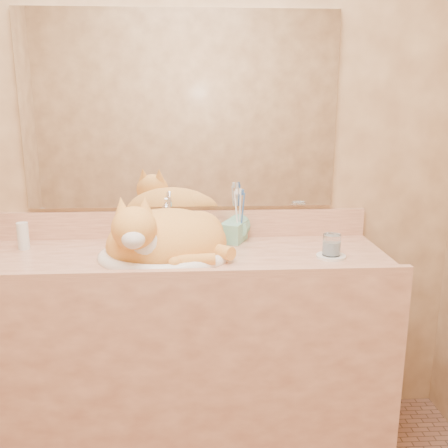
{
  "coord_description": "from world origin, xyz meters",
  "views": [
    {
      "loc": [
        0.06,
        -1.13,
        1.43
      ],
      "look_at": [
        0.16,
        0.7,
        0.98
      ],
      "focal_mm": 40.0,
      "sensor_mm": 36.0,
      "label": 1
    }
  ],
  "objects": [
    {
      "name": "toothbrush_cup",
      "position": [
        0.24,
        0.89,
        0.9
      ],
      "size": [
        0.11,
        0.11,
        0.1
      ],
      "primitive_type": "imported",
      "rotation": [
        0.0,
        0.0,
        -0.04
      ],
      "color": "#78C0A1",
      "rests_on": "vanity_counter"
    },
    {
      "name": "mirror",
      "position": [
        0.0,
        0.99,
        1.39
      ],
      "size": [
        1.3,
        0.02,
        0.8
      ],
      "primitive_type": "cube",
      "color": "white",
      "rests_on": "wall_back"
    },
    {
      "name": "water_glass",
      "position": [
        0.57,
        0.67,
        0.9
      ],
      "size": [
        0.07,
        0.07,
        0.08
      ],
      "primitive_type": "cylinder",
      "color": "white",
      "rests_on": "saucer"
    },
    {
      "name": "vanity_counter",
      "position": [
        0.0,
        0.72,
        0.42
      ],
      "size": [
        1.6,
        0.55,
        0.85
      ],
      "primitive_type": null,
      "color": "#A46549",
      "rests_on": "floor"
    },
    {
      "name": "toothbrushes",
      "position": [
        0.24,
        0.89,
        0.99
      ],
      "size": [
        0.04,
        0.04,
        0.24
      ],
      "primitive_type": null,
      "color": "silver",
      "rests_on": "toothbrush_cup"
    },
    {
      "name": "wall_back",
      "position": [
        0.0,
        1.0,
        1.25
      ],
      "size": [
        2.4,
        0.02,
        2.5
      ],
      "primitive_type": "cube",
      "color": "#946A43",
      "rests_on": "ground"
    },
    {
      "name": "soap_dispenser",
      "position": [
        0.19,
        0.85,
        0.95
      ],
      "size": [
        0.11,
        0.12,
        0.19
      ],
      "primitive_type": "imported",
      "rotation": [
        0.0,
        0.0,
        -0.43
      ],
      "color": "#78C0A1",
      "rests_on": "vanity_counter"
    },
    {
      "name": "sink_basin",
      "position": [
        -0.06,
        0.7,
        0.93
      ],
      "size": [
        0.53,
        0.46,
        0.15
      ],
      "primitive_type": null,
      "rotation": [
        0.0,
        0.0,
        0.09
      ],
      "color": "white",
      "rests_on": "vanity_counter"
    },
    {
      "name": "saucer",
      "position": [
        0.57,
        0.67,
        0.85
      ],
      "size": [
        0.11,
        0.11,
        0.01
      ],
      "primitive_type": "cylinder",
      "color": "white",
      "rests_on": "vanity_counter"
    },
    {
      "name": "cat",
      "position": [
        -0.06,
        0.71,
        0.93
      ],
      "size": [
        0.54,
        0.47,
        0.26
      ],
      "primitive_type": null,
      "rotation": [
        0.0,
        0.0,
        0.2
      ],
      "color": "orange",
      "rests_on": "sink_basin"
    },
    {
      "name": "lotion_bottle",
      "position": [
        -0.64,
        0.85,
        0.9
      ],
      "size": [
        0.05,
        0.05,
        0.11
      ],
      "primitive_type": "cylinder",
      "color": "silver",
      "rests_on": "vanity_counter"
    },
    {
      "name": "faucet",
      "position": [
        -0.06,
        0.9,
        0.94
      ],
      "size": [
        0.06,
        0.13,
        0.18
      ],
      "primitive_type": null,
      "rotation": [
        0.0,
        0.0,
        0.14
      ],
      "color": "white",
      "rests_on": "vanity_counter"
    }
  ]
}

